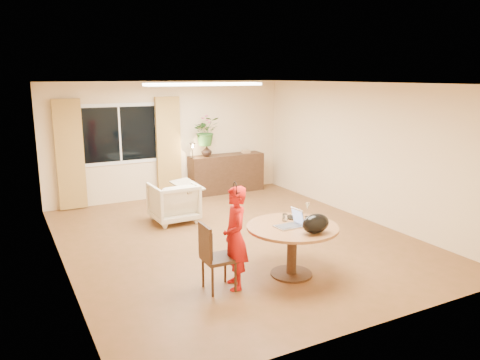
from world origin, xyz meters
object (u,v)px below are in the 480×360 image
at_px(dining_table, 292,236).
at_px(child, 235,238).
at_px(sideboard, 226,173).
at_px(dining_chair, 219,257).
at_px(armchair, 174,202).

bearing_deg(dining_table, child, 177.76).
bearing_deg(child, sideboard, 167.89).
xyz_separation_m(dining_chair, armchair, (0.48, 3.03, -0.07)).
relative_size(dining_table, dining_chair, 1.40).
relative_size(dining_chair, sideboard, 0.50).
relative_size(armchair, sideboard, 0.46).
height_order(dining_chair, sideboard, same).
bearing_deg(armchair, dining_chair, 79.54).
relative_size(dining_chair, child, 0.66).
height_order(dining_table, dining_chair, dining_chair).
distance_m(dining_table, sideboard, 4.87).
distance_m(dining_chair, child, 0.32).
bearing_deg(sideboard, dining_table, -105.36).
relative_size(dining_table, sideboard, 0.70).
relative_size(dining_chair, armchair, 1.09).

